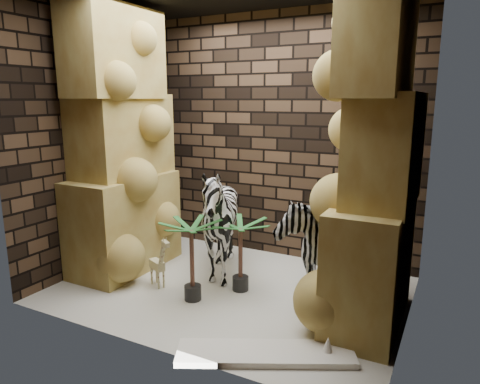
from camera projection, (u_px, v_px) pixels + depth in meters
The scene contains 13 objects.
floor at pixel (229, 290), 4.58m from camera, with size 3.50×3.50×0.00m, color beige.
wall_back at pixel (277, 138), 5.35m from camera, with size 3.50×3.50×0.00m, color black.
wall_front at pixel (147, 165), 3.18m from camera, with size 3.50×3.50×0.00m, color black.
wall_left at pixel (97, 140), 5.05m from camera, with size 3.00×3.00×0.00m, color black.
wall_right at pixel (419, 159), 3.48m from camera, with size 3.00×3.00×0.00m, color black.
rock_pillar_left at pixel (120, 142), 4.89m from camera, with size 0.68×1.30×3.00m, color tan, non-canonical shape.
rock_pillar_right at pixel (377, 156), 3.63m from camera, with size 0.58×1.25×3.00m, color tan, non-canonical shape.
zebra_right at pixel (310, 233), 4.36m from camera, with size 0.60×1.10×1.31m, color white.
zebra_left at pixel (219, 228), 4.76m from camera, with size 1.05×1.30×1.18m, color white.
giraffe_toy at pixel (157, 259), 4.61m from camera, with size 0.31×0.10×0.61m, color beige, non-canonical shape.
palm_front at pixel (240, 255), 4.50m from camera, with size 0.36×0.36×0.77m, color #144613, non-canonical shape.
palm_back at pixel (192, 261), 4.27m from camera, with size 0.36×0.36×0.82m, color #144613, non-canonical shape.
surfboard at pixel (265, 353), 3.39m from camera, with size 1.39×0.34×0.05m, color white.
Camera 1 is at (2.06, -3.74, 1.97)m, focal length 32.48 mm.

